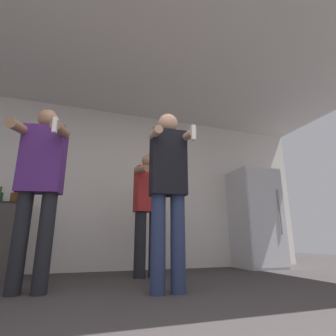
{
  "coord_description": "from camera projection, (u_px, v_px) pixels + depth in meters",
  "views": [
    {
      "loc": [
        -0.43,
        -1.38,
        0.45
      ],
      "look_at": [
        0.35,
        0.94,
        1.12
      ],
      "focal_mm": 28.0,
      "sensor_mm": 36.0,
      "label": 1
    }
  ],
  "objects": [
    {
      "name": "person_spectator_back",
      "position": [
        148.0,
        205.0,
        3.43
      ],
      "size": [
        0.47,
        0.53,
        1.59
      ],
      "color": "black",
      "rests_on": "ground_plane"
    },
    {
      "name": "person_woman_foreground",
      "position": [
        168.0,
        186.0,
        2.48
      ],
      "size": [
        0.41,
        0.44,
        1.68
      ],
      "color": "navy",
      "rests_on": "ground_plane"
    },
    {
      "name": "ceiling_slab",
      "position": [
        129.0,
        61.0,
        3.22
      ],
      "size": [
        7.0,
        3.3,
        0.05
      ],
      "color": "silver",
      "rests_on": "wall_back"
    },
    {
      "name": "wall_back",
      "position": [
        110.0,
        186.0,
        4.18
      ],
      "size": [
        7.0,
        0.06,
        2.55
      ],
      "color": "silver",
      "rests_on": "ground_plane"
    },
    {
      "name": "person_man_side",
      "position": [
        40.0,
        180.0,
        2.45
      ],
      "size": [
        0.52,
        0.53,
        1.71
      ],
      "color": "black",
      "rests_on": "ground_plane"
    },
    {
      "name": "ground_plane",
      "position": [
        161.0,
        336.0,
        1.27
      ],
      "size": [
        14.0,
        14.0,
        0.0
      ],
      "primitive_type": "plane",
      "color": "#383333"
    },
    {
      "name": "bottle_green_wine",
      "position": [
        14.0,
        198.0,
        3.48
      ],
      "size": [
        0.09,
        0.09,
        0.22
      ],
      "color": "#563314",
      "rests_on": "counter"
    },
    {
      "name": "refrigerator",
      "position": [
        256.0,
        217.0,
        4.5
      ],
      "size": [
        0.71,
        0.66,
        1.63
      ],
      "color": "silver",
      "rests_on": "ground_plane"
    }
  ]
}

